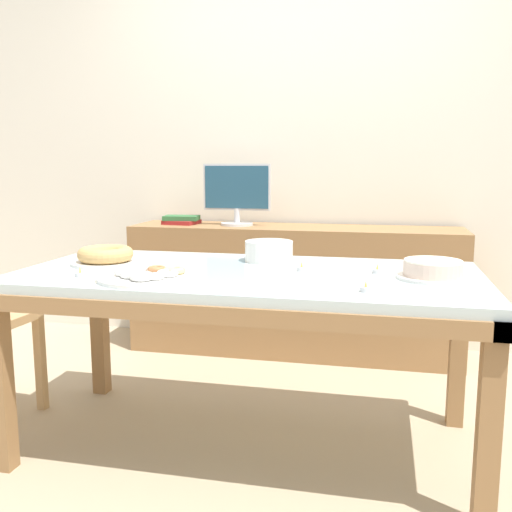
% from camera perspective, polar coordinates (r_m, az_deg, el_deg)
% --- Properties ---
extents(ground_plane, '(12.00, 12.00, 0.00)m').
position_cam_1_polar(ground_plane, '(2.51, -0.82, -18.31)').
color(ground_plane, tan).
extents(wall_back, '(8.00, 0.10, 2.60)m').
position_cam_1_polar(wall_back, '(3.76, 4.71, 11.24)').
color(wall_back, silver).
rests_on(wall_back, ground).
extents(dining_table, '(1.86, 0.90, 0.74)m').
position_cam_1_polar(dining_table, '(2.29, -0.86, -3.60)').
color(dining_table, silver).
rests_on(dining_table, ground).
extents(sideboard, '(2.01, 0.44, 0.79)m').
position_cam_1_polar(sideboard, '(3.54, 3.85, -3.39)').
color(sideboard, olive).
rests_on(sideboard, ground).
extents(computer_monitor, '(0.42, 0.20, 0.38)m').
position_cam_1_polar(computer_monitor, '(3.53, -1.93, 6.15)').
color(computer_monitor, silver).
rests_on(computer_monitor, sideboard).
extents(book_stack, '(0.23, 0.20, 0.05)m').
position_cam_1_polar(book_stack, '(3.65, -7.45, 3.60)').
color(book_stack, maroon).
rests_on(book_stack, sideboard).
extents(cake_chocolate_round, '(0.26, 0.26, 0.07)m').
position_cam_1_polar(cake_chocolate_round, '(2.22, 17.26, -1.34)').
color(cake_chocolate_round, white).
rests_on(cake_chocolate_round, dining_table).
extents(cake_golden_bundt, '(0.29, 0.29, 0.07)m').
position_cam_1_polar(cake_golden_bundt, '(2.52, -14.81, -0.01)').
color(cake_golden_bundt, white).
rests_on(cake_golden_bundt, dining_table).
extents(pastry_platter, '(0.38, 0.38, 0.04)m').
position_cam_1_polar(pastry_platter, '(2.15, -10.69, -1.95)').
color(pastry_platter, white).
rests_on(pastry_platter, dining_table).
extents(plate_stack, '(0.21, 0.21, 0.09)m').
position_cam_1_polar(plate_stack, '(2.50, 1.30, 0.49)').
color(plate_stack, white).
rests_on(plate_stack, dining_table).
extents(tealight_centre, '(0.04, 0.04, 0.04)m').
position_cam_1_polar(tealight_centre, '(2.28, 4.58, -1.26)').
color(tealight_centre, silver).
rests_on(tealight_centre, dining_table).
extents(tealight_left_edge, '(0.04, 0.04, 0.04)m').
position_cam_1_polar(tealight_left_edge, '(2.55, 15.43, -0.48)').
color(tealight_left_edge, silver).
rests_on(tealight_left_edge, dining_table).
extents(tealight_near_front, '(0.04, 0.04, 0.04)m').
position_cam_1_polar(tealight_near_front, '(1.94, 10.92, -3.23)').
color(tealight_near_front, silver).
rests_on(tealight_near_front, dining_table).
extents(tealight_right_edge, '(0.04, 0.04, 0.04)m').
position_cam_1_polar(tealight_right_edge, '(2.28, 12.03, -1.46)').
color(tealight_right_edge, silver).
rests_on(tealight_right_edge, dining_table).
extents(tealight_near_cakes, '(0.04, 0.04, 0.04)m').
position_cam_1_polar(tealight_near_cakes, '(2.26, -17.17, -1.74)').
color(tealight_near_cakes, silver).
rests_on(tealight_near_cakes, dining_table).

